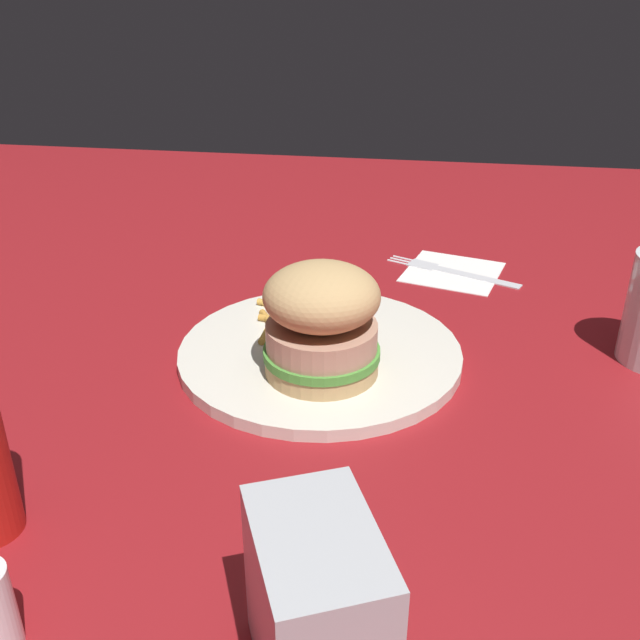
# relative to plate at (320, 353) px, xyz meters

# --- Properties ---
(ground_plane) EXTENTS (1.60, 1.60, 0.00)m
(ground_plane) POSITION_rel_plate_xyz_m (0.02, 0.02, -0.01)
(ground_plane) COLOR maroon
(plate) EXTENTS (0.27, 0.27, 0.01)m
(plate) POSITION_rel_plate_xyz_m (0.00, 0.00, 0.00)
(plate) COLOR silver
(plate) RESTS_ON ground_plane
(sandwich) EXTENTS (0.11, 0.11, 0.10)m
(sandwich) POSITION_rel_plate_xyz_m (-0.01, 0.04, 0.06)
(sandwich) COLOR tan
(sandwich) RESTS_ON plate
(fries_pile) EXTENTS (0.11, 0.11, 0.01)m
(fries_pile) POSITION_rel_plate_xyz_m (0.04, -0.06, 0.01)
(fries_pile) COLOR gold
(fries_pile) RESTS_ON plate
(napkin) EXTENTS (0.13, 0.13, 0.00)m
(napkin) POSITION_rel_plate_xyz_m (-0.13, -0.24, -0.01)
(napkin) COLOR white
(napkin) RESTS_ON ground_plane
(fork) EXTENTS (0.16, 0.09, 0.00)m
(fork) POSITION_rel_plate_xyz_m (-0.13, -0.24, -0.00)
(fork) COLOR silver
(fork) RESTS_ON napkin
(napkin_dispenser) EXTENTS (0.09, 0.11, 0.10)m
(napkin_dispenser) POSITION_rel_plate_xyz_m (-0.05, 0.34, 0.05)
(napkin_dispenser) COLOR #B7BABF
(napkin_dispenser) RESTS_ON ground_plane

